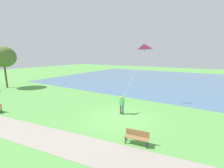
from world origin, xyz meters
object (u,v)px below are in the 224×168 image
Objects in this scene: park_bench_near_walkway at (137,136)px; tree_treeline_left at (3,57)px; flying_kite at (144,48)px; person_kite_flyer at (122,103)px.

tree_treeline_left is at bearing 81.22° from park_bench_near_walkway.
park_bench_near_walkway is 25.93m from tree_treeline_left.
flying_kite is 22.99m from tree_treeline_left.
flying_kite is 3.16× the size of park_bench_near_walkway.
park_bench_near_walkway is at bearing -98.78° from tree_treeline_left.
park_bench_near_walkway is at bearing -161.74° from flying_kite.
flying_kite is at bearing 18.26° from park_bench_near_walkway.
tree_treeline_left reaches higher than park_bench_near_walkway.
flying_kite reaches higher than person_kite_flyer.
person_kite_flyer is 6.54m from flying_kite.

